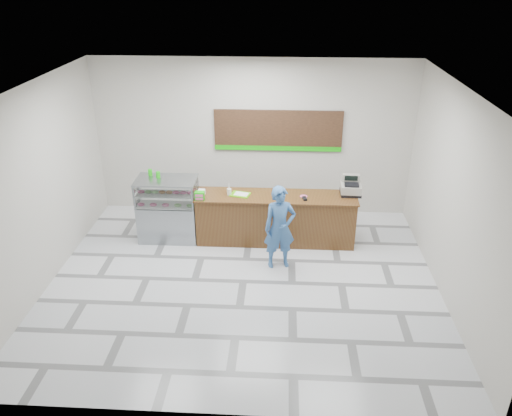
# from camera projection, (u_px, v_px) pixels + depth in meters

# --- Properties ---
(floor) EXTENTS (7.00, 7.00, 0.00)m
(floor) POSITION_uv_depth(u_px,v_px,m) (243.00, 281.00, 9.11)
(floor) COLOR silver
(floor) RESTS_ON ground
(back_wall) EXTENTS (7.00, 0.00, 7.00)m
(back_wall) POSITION_uv_depth(u_px,v_px,m) (253.00, 138.00, 11.03)
(back_wall) COLOR beige
(back_wall) RESTS_ON floor
(ceiling) EXTENTS (7.00, 7.00, 0.00)m
(ceiling) POSITION_uv_depth(u_px,v_px,m) (241.00, 90.00, 7.57)
(ceiling) COLOR silver
(ceiling) RESTS_ON back_wall
(sales_counter) EXTENTS (3.26, 0.76, 1.03)m
(sales_counter) POSITION_uv_depth(u_px,v_px,m) (276.00, 218.00, 10.24)
(sales_counter) COLOR brown
(sales_counter) RESTS_ON floor
(display_case) EXTENTS (1.22, 0.72, 1.33)m
(display_case) POSITION_uv_depth(u_px,v_px,m) (168.00, 209.00, 10.29)
(display_case) COLOR gray
(display_case) RESTS_ON floor
(menu_board) EXTENTS (2.80, 0.06, 0.90)m
(menu_board) POSITION_uv_depth(u_px,v_px,m) (278.00, 131.00, 10.88)
(menu_board) COLOR black
(menu_board) RESTS_ON back_wall
(cash_register) EXTENTS (0.42, 0.44, 0.38)m
(cash_register) POSITION_uv_depth(u_px,v_px,m) (351.00, 187.00, 10.03)
(cash_register) COLOR black
(cash_register) RESTS_ON sales_counter
(card_terminal) EXTENTS (0.10, 0.16, 0.04)m
(card_terminal) POSITION_uv_depth(u_px,v_px,m) (305.00, 199.00, 9.85)
(card_terminal) COLOR black
(card_terminal) RESTS_ON sales_counter
(serving_tray) EXTENTS (0.43, 0.36, 0.02)m
(serving_tray) POSITION_uv_depth(u_px,v_px,m) (240.00, 194.00, 10.05)
(serving_tray) COLOR #5DCE0B
(serving_tray) RESTS_ON sales_counter
(napkin_box) EXTENTS (0.15, 0.15, 0.11)m
(napkin_box) POSITION_uv_depth(u_px,v_px,m) (201.00, 192.00, 10.02)
(napkin_box) COLOR white
(napkin_box) RESTS_ON sales_counter
(straw_cup) EXTENTS (0.09, 0.09, 0.13)m
(straw_cup) POSITION_uv_depth(u_px,v_px,m) (229.00, 192.00, 10.03)
(straw_cup) COLOR silver
(straw_cup) RESTS_ON sales_counter
(promo_box) EXTENTS (0.19, 0.13, 0.17)m
(promo_box) POSITION_uv_depth(u_px,v_px,m) (200.00, 196.00, 9.81)
(promo_box) COLOR #13B90B
(promo_box) RESTS_ON sales_counter
(donut_decal) EXTENTS (0.15, 0.15, 0.00)m
(donut_decal) POSITION_uv_depth(u_px,v_px,m) (304.00, 196.00, 9.99)
(donut_decal) COLOR #D7548B
(donut_decal) RESTS_ON sales_counter
(green_cup_left) EXTENTS (0.08, 0.08, 0.13)m
(green_cup_left) POSITION_uv_depth(u_px,v_px,m) (150.00, 172.00, 10.16)
(green_cup_left) COLOR #13B90B
(green_cup_left) RESTS_ON display_case
(green_cup_right) EXTENTS (0.08, 0.08, 0.13)m
(green_cup_right) POSITION_uv_depth(u_px,v_px,m) (158.00, 175.00, 10.05)
(green_cup_right) COLOR #13B90B
(green_cup_right) RESTS_ON display_case
(customer) EXTENTS (0.66, 0.51, 1.63)m
(customer) POSITION_uv_depth(u_px,v_px,m) (280.00, 228.00, 9.26)
(customer) COLOR #35629B
(customer) RESTS_ON floor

